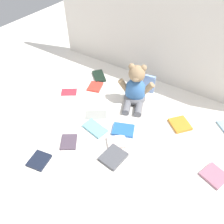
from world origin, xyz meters
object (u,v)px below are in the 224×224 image
Objects in this scene: teddy_bear at (135,90)px; book_case_11 at (69,142)px; book_case_9 at (69,92)px; book_case_12 at (117,142)px; book_case_1 at (96,114)px; book_case_5 at (214,176)px; book_case_10 at (113,157)px; book_case_6 at (180,124)px; book_case_8 at (123,130)px; book_case_0 at (39,160)px; book_case_2 at (99,76)px; book_case_7 at (95,128)px; book_case_4 at (149,84)px; book_case_13 at (95,87)px.

teddy_bear is 0.48m from book_case_11.
book_case_12 is (0.48, -0.18, 0.00)m from book_case_9.
book_case_1 is 1.24× the size of book_case_5.
book_case_1 is at bearing -31.89° from book_case_10.
book_case_6 is (0.30, -0.03, -0.09)m from teddy_bear.
teddy_bear is at bearing -104.61° from book_case_9.
book_case_8 is at bearing -9.00° from book_case_6.
book_case_10 is at bearing -163.43° from book_case_1.
book_case_0 reaches higher than book_case_11.
book_case_10 is (0.44, -0.51, 0.00)m from book_case_2.
book_case_0 is at bearing 137.38° from book_case_5.
book_case_8 is at bearing -33.08° from book_case_12.
book_case_1 is at bearing -105.60° from book_case_2.
book_case_6 is 0.43m from book_case_10.
book_case_2 is 1.15× the size of book_case_10.
teddy_bear is 2.12× the size of book_case_1.
teddy_bear is 2.66× the size of book_case_9.
book_case_1 is 1.26× the size of book_case_11.
book_case_9 is at bearing -20.79° from book_case_10.
book_case_12 is at bearing -152.35° from book_case_1.
book_case_8 reaches higher than book_case_11.
book_case_7 reaches higher than book_case_0.
book_case_8 is 0.99× the size of book_case_10.
book_case_0 is 0.99× the size of book_case_12.
book_case_6 is 1.08× the size of book_case_11.
book_case_4 is 1.29× the size of book_case_12.
book_case_13 is at bearing 7.13° from book_case_12.
teddy_bear reaches higher than book_case_0.
book_case_10 is at bearing -62.19° from book_case_13.
book_case_2 is 1.36× the size of book_case_9.
book_case_2 is 1.34× the size of book_case_5.
book_case_5 is 0.71m from book_case_11.
book_case_2 reaches higher than book_case_1.
book_case_8 is 0.09m from book_case_12.
book_case_2 is (-0.20, 0.31, 0.00)m from book_case_1.
book_case_0 is at bearing 40.33° from book_case_11.
book_case_5 is 1.02× the size of book_case_11.
book_case_10 is at bearing -152.23° from book_case_9.
book_case_11 is (-0.13, -0.46, -0.09)m from teddy_bear.
book_case_7 is at bearing 116.03° from book_case_5.
book_case_11 is at bearing -87.75° from book_case_13.
book_case_10 is at bearing -89.19° from book_case_4.
book_case_13 is (-0.21, 0.30, -0.00)m from book_case_7.
book_case_2 is at bearing 178.93° from book_case_4.
book_case_5 is 0.86× the size of book_case_8.
book_case_5 is 0.99× the size of book_case_13.
book_case_10 reaches higher than book_case_13.
book_case_7 is (-0.07, -0.31, -0.09)m from teddy_bear.
book_case_0 and book_case_5 have the same top height.
book_case_10 is (0.11, -0.41, -0.09)m from teddy_bear.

